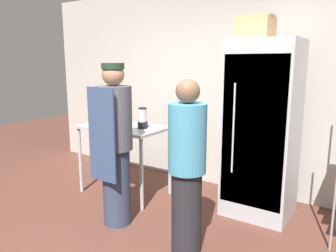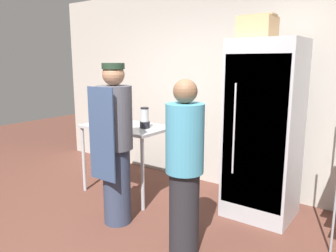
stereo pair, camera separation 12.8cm
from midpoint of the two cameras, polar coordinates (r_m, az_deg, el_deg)
name	(u,v)px [view 1 (the left image)]	position (r m, az deg, el deg)	size (l,w,h in m)	color
back_wall	(223,87)	(4.61, 8.82, 6.66)	(6.40, 0.12, 2.79)	#B7B2A8
refrigerator	(262,130)	(3.80, 15.09, -0.67)	(0.73, 0.68, 1.98)	#ADAFB5
prep_counter	(124,134)	(4.34, -8.51, -1.40)	(1.12, 0.69, 0.92)	#ADAFB5
donut_box	(110,124)	(4.24, -11.01, 0.39)	(0.26, 0.23, 0.27)	white
blender_pitcher	(143,119)	(4.11, -5.34, 1.21)	(0.13, 0.13, 0.26)	black
cardboard_storage_box	(256,28)	(3.82, 14.03, 16.25)	(0.37, 0.35, 0.26)	tan
person_baker	(115,143)	(3.50, -10.27, -2.99)	(0.37, 0.39, 1.73)	#333D56
person_customer	(187,167)	(2.94, 2.06, -7.22)	(0.34, 0.34, 1.60)	#232328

